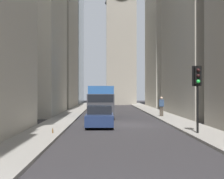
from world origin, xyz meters
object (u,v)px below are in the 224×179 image
Objects in this scene: discarded_bottle at (53,131)px; pedestrian at (161,105)px; delivery_truck at (101,101)px; sedan_navy at (100,117)px; traffic_light_foreground at (198,84)px.

pedestrian is at bearing -30.84° from discarded_bottle.
pedestrian reaches higher than discarded_bottle.
discarded_bottle is at bearing 149.16° from pedestrian.
discarded_bottle is at bearing 169.63° from delivery_truck.
pedestrian is (8.52, -5.44, 0.43)m from sedan_navy.
delivery_truck reaches higher than discarded_bottle.
traffic_light_foreground is 13.38× the size of discarded_bottle.
sedan_navy is (-8.65, -0.00, -0.80)m from delivery_truck.
traffic_light_foreground is (-13.34, -5.33, 1.33)m from delivery_truck.
traffic_light_foreground is at bearing -131.36° from sedan_navy.
delivery_truck reaches higher than sedan_navy.
discarded_bottle is at bearing 152.39° from sedan_navy.
delivery_truck reaches higher than pedestrian.
pedestrian is at bearing -0.47° from traffic_light_foreground.
pedestrian is (13.21, -0.11, -1.69)m from traffic_light_foreground.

